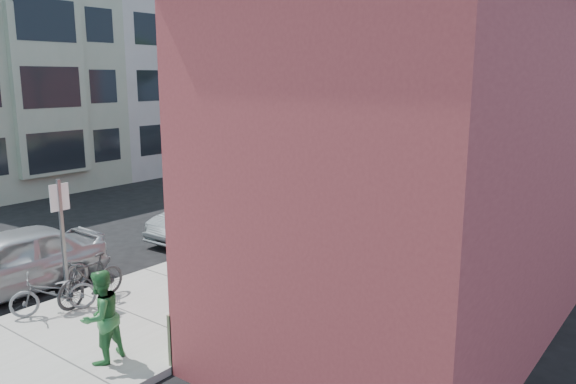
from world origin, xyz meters
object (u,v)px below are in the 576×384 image
Objects in this scene: utility_pole_near at (302,68)px; cyclist at (226,236)px; parking_meter_near at (208,223)px; car_0 at (6,263)px; parking_meter_far at (368,178)px; patron_grey at (304,236)px; parked_bike_b at (53,293)px; car_3 at (389,165)px; tree_leafy_mid at (448,54)px; car_2 at (302,187)px; car_1 at (209,216)px; patio_chair_a at (220,310)px; tree_bare at (361,138)px; sign_post at (62,229)px; patron_green at (101,317)px; tree_leafy_far at (502,48)px; bus at (433,130)px; patio_chair_b at (216,308)px; car_4 at (434,155)px; parked_bike_a at (91,279)px.

cyclist is at bearing -74.31° from utility_pole_near.
car_0 reaches higher than parking_meter_near.
parking_meter_far is 0.26× the size of car_0.
patron_grey is 7.28m from car_0.
parked_bike_b is 0.29× the size of car_3.
tree_leafy_mid is 1.56× the size of car_2.
car_1 reaches higher than parked_bike_b.
patio_chair_a is at bearing 51.89° from parked_bike_b.
car_2 is (-5.85, 10.79, 0.13)m from patio_chair_a.
tree_bare is 0.69× the size of tree_leafy_mid.
parking_meter_near is 0.72× the size of patron_grey.
parking_meter_near is 9.33m from parking_meter_far.
parking_meter_near is 0.71× the size of parked_bike_b.
patron_green is at bearing -20.77° from sign_post.
tree_bare reaches higher than patio_chair_a.
parked_bike_b is (-0.04, -20.90, -5.62)m from tree_leafy_mid.
patron_grey is (2.89, -3.88, -4.40)m from utility_pole_near.
patron_green is 20.23m from car_3.
car_0 is at bearing -105.12° from patron_green.
tree_leafy_mid is 10.49m from car_2.
tree_leafy_far is at bearing 177.89° from patron_green.
car_0 is at bearing -99.98° from tree_bare.
parking_meter_far is 8.33m from tree_leafy_mid.
car_1 is 5.77m from car_2.
parking_meter_near is 0.74× the size of patron_green.
tree_bare is (0.55, 7.65, 1.84)m from parking_meter_near.
parking_meter_near is 25.56m from bus.
tree_leafy_far reaches higher than car_3.
tree_leafy_mid reaches higher than patio_chair_b.
tree_leafy_far is 28.50m from patio_chair_a.
car_4 is at bearing 93.49° from patio_chair_b.
parking_meter_near is 19.67m from car_4.
sign_post is at bearing -117.83° from patron_green.
tree_leafy_mid is 6.02m from car_3.
parked_bike_a is at bearing -89.70° from tree_bare.
patron_green is 25.74m from car_4.
bus is at bearing 96.22° from car_0.
tree_bare is 6.85m from car_1.
tree_leafy_far reaches higher than patron_grey.
car_3 reaches higher than parking_meter_far.
utility_pole_near is 9.97m from patio_chair_b.
bus is at bearing 104.39° from car_3.
tree_leafy_far is at bearing 117.74° from parked_bike_b.
parked_bike_b is at bearing -75.22° from car_1.
patron_green is (2.57, -29.74, -5.80)m from tree_leafy_far.
patio_chair_b is 0.19× the size of car_0.
car_2 is (-5.70, 10.74, 0.13)m from patio_chair_b.
parked_bike_a is at bearing -74.61° from car_2.
parked_bike_a is at bearing -87.43° from parking_meter_far.
car_2 is (-2.46, -16.82, -6.08)m from tree_leafy_far.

